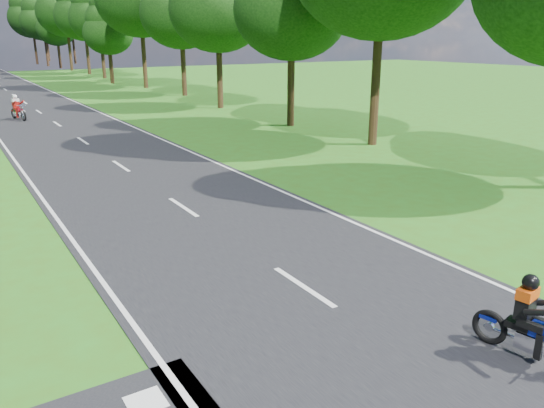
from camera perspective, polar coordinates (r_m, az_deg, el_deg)
ground at (r=9.23m, az=10.78°, el=-13.51°), size 160.00×160.00×0.00m
main_road at (r=56.16m, az=-26.77°, el=10.93°), size 7.00×140.00×0.02m
road_markings at (r=54.28m, az=-26.69°, el=10.79°), size 7.40×140.00×0.01m
rider_near_blue at (r=8.93m, az=26.68°, el=-11.14°), size 0.85×1.72×1.38m
rider_far_red at (r=34.99m, az=-25.69°, el=9.36°), size 0.99×1.84×1.46m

